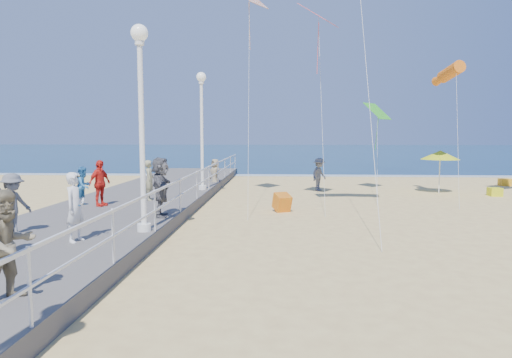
# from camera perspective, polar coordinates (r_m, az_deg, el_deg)

# --- Properties ---
(ground) EXTENTS (160.00, 160.00, 0.00)m
(ground) POSITION_cam_1_polar(r_m,az_deg,el_deg) (12.15, 11.46, -8.53)
(ground) COLOR #E6C878
(ground) RESTS_ON ground
(ocean) EXTENTS (160.00, 90.00, 0.05)m
(ocean) POSITION_cam_1_polar(r_m,az_deg,el_deg) (76.73, 4.44, 3.46)
(ocean) COLOR #0C2C4B
(ocean) RESTS_ON ground
(surf_line) EXTENTS (160.00, 1.20, 0.04)m
(surf_line) POSITION_cam_1_polar(r_m,az_deg,el_deg) (32.34, 6.22, 0.45)
(surf_line) COLOR silver
(surf_line) RESTS_ON ground
(boardwalk) EXTENTS (5.00, 44.00, 0.40)m
(boardwalk) POSITION_cam_1_polar(r_m,az_deg,el_deg) (13.29, -22.75, -6.76)
(boardwalk) COLOR slate
(boardwalk) RESTS_ON ground
(railing) EXTENTS (0.05, 42.00, 0.55)m
(railing) POSITION_cam_1_polar(r_m,az_deg,el_deg) (12.23, -12.55, -2.49)
(railing) COLOR white
(railing) RESTS_ON boardwalk
(lamp_post_mid) EXTENTS (0.44, 0.44, 5.32)m
(lamp_post_mid) POSITION_cam_1_polar(r_m,az_deg,el_deg) (12.22, -14.16, 8.80)
(lamp_post_mid) COLOR white
(lamp_post_mid) RESTS_ON boardwalk
(lamp_post_far) EXTENTS (0.44, 0.44, 5.32)m
(lamp_post_far) POSITION_cam_1_polar(r_m,az_deg,el_deg) (20.98, -6.80, 7.55)
(lamp_post_far) COLOR white
(lamp_post_far) RESTS_ON boardwalk
(woman_holding_toddler) EXTENTS (0.51, 0.67, 1.66)m
(woman_holding_toddler) POSITION_cam_1_polar(r_m,az_deg,el_deg) (11.61, -21.63, -3.29)
(woman_holding_toddler) COLOR silver
(woman_holding_toddler) RESTS_ON boardwalk
(toddler_held) EXTENTS (0.43, 0.51, 0.93)m
(toddler_held) POSITION_cam_1_polar(r_m,az_deg,el_deg) (11.63, -20.74, -0.83)
(toddler_held) COLOR teal
(toddler_held) RESTS_ON boardwalk
(spectator_1) EXTENTS (0.95, 1.04, 1.72)m
(spectator_1) POSITION_cam_1_polar(r_m,az_deg,el_deg) (8.00, -28.44, -7.28)
(spectator_1) COLOR gray
(spectator_1) RESTS_ON boardwalk
(spectator_2) EXTENTS (0.87, 1.15, 1.57)m
(spectator_2) POSITION_cam_1_polar(r_m,az_deg,el_deg) (13.07, -28.11, -2.80)
(spectator_2) COLOR #5C5E61
(spectator_2) RESTS_ON boardwalk
(spectator_3) EXTENTS (0.73, 1.04, 1.64)m
(spectator_3) POSITION_cam_1_polar(r_m,az_deg,el_deg) (17.04, -18.95, -0.49)
(spectator_3) COLOR red
(spectator_3) RESTS_ON boardwalk
(spectator_5) EXTENTS (0.88, 1.79, 1.85)m
(spectator_5) POSITION_cam_1_polar(r_m,az_deg,el_deg) (14.36, -11.84, -0.99)
(spectator_5) COLOR #555459
(spectator_5) RESTS_ON boardwalk
(spectator_6) EXTENTS (0.47, 0.63, 1.55)m
(spectator_6) POSITION_cam_1_polar(r_m,az_deg,el_deg) (18.01, -13.16, -0.16)
(spectator_6) COLOR #979268
(spectator_6) RESTS_ON boardwalk
(beach_walker_a) EXTENTS (1.17, 1.27, 1.71)m
(beach_walker_a) POSITION_cam_1_polar(r_m,az_deg,el_deg) (23.97, 7.90, 0.59)
(beach_walker_a) COLOR slate
(beach_walker_a) RESTS_ON ground
(beach_walker_c) EXTENTS (0.88, 0.94, 1.62)m
(beach_walker_c) POSITION_cam_1_polar(r_m,az_deg,el_deg) (24.57, -5.11, 0.63)
(beach_walker_c) COLOR gray
(beach_walker_c) RESTS_ON ground
(box_kite) EXTENTS (0.81, 0.88, 0.74)m
(box_kite) POSITION_cam_1_polar(r_m,az_deg,el_deg) (17.38, 3.27, -3.14)
(box_kite) COLOR red
(box_kite) RESTS_ON ground
(beach_umbrella) EXTENTS (1.90, 1.90, 2.14)m
(beach_umbrella) POSITION_cam_1_polar(r_m,az_deg,el_deg) (24.44, 22.04, 2.80)
(beach_umbrella) COLOR white
(beach_umbrella) RESTS_ON ground
(beach_chair_left) EXTENTS (0.55, 0.55, 0.40)m
(beach_chair_left) POSITION_cam_1_polar(r_m,az_deg,el_deg) (29.68, 28.65, -0.36)
(beach_chair_left) COLOR orange
(beach_chair_left) RESTS_ON ground
(beach_chair_right) EXTENTS (0.55, 0.55, 0.40)m
(beach_chair_right) POSITION_cam_1_polar(r_m,az_deg,el_deg) (24.55, 27.69, -1.43)
(beach_chair_right) COLOR #CFD516
(beach_chair_right) RESTS_ON ground
(kite_windsock) EXTENTS (0.97, 2.49, 1.04)m
(kite_windsock) POSITION_cam_1_polar(r_m,az_deg,el_deg) (22.31, 23.20, 12.21)
(kite_windsock) COLOR orange
(kite_diamond_pink) EXTENTS (1.72, 1.83, 0.81)m
(kite_diamond_pink) POSITION_cam_1_polar(r_m,az_deg,el_deg) (19.54, 7.79, 19.59)
(kite_diamond_pink) COLOR #EA5660
(kite_diamond_green) EXTENTS (1.57, 1.62, 0.86)m
(kite_diamond_green) POSITION_cam_1_polar(r_m,az_deg,el_deg) (24.23, 14.93, 8.20)
(kite_diamond_green) COLOR green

